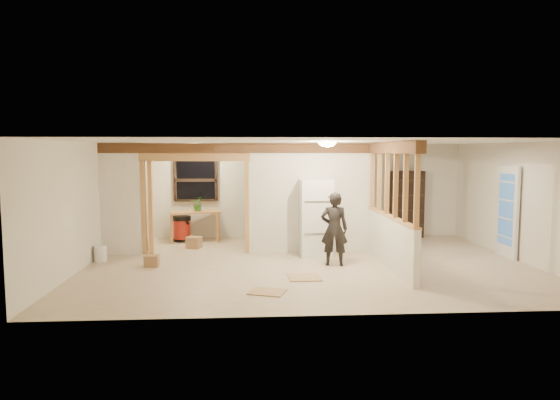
{
  "coord_description": "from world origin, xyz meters",
  "views": [
    {
      "loc": [
        -1.22,
        -10.04,
        2.32
      ],
      "look_at": [
        -0.55,
        0.4,
        1.29
      ],
      "focal_mm": 32.0,
      "sensor_mm": 36.0,
      "label": 1
    }
  ],
  "objects": [
    {
      "name": "floor",
      "position": [
        0.0,
        0.0,
        -0.01
      ],
      "size": [
        9.0,
        6.5,
        0.01
      ],
      "primitive_type": "cube",
      "color": "beige",
      "rests_on": "ground"
    },
    {
      "name": "ceiling",
      "position": [
        0.0,
        0.0,
        2.5
      ],
      "size": [
        9.0,
        6.5,
        0.01
      ],
      "primitive_type": "cube",
      "color": "white"
    },
    {
      "name": "floor_panel_near",
      "position": [
        -0.2,
        -1.14,
        0.01
      ],
      "size": [
        0.6,
        0.6,
        0.02
      ],
      "primitive_type": "cube",
      "rotation": [
        0.0,
        0.0,
        0.03
      ],
      "color": "tan",
      "rests_on": "floor"
    },
    {
      "name": "header_beam_back",
      "position": [
        -1.0,
        1.2,
        2.38
      ],
      "size": [
        7.0,
        0.18,
        0.22
      ],
      "primitive_type": "cube",
      "color": "brown",
      "rests_on": "ceiling"
    },
    {
      "name": "ceiling_dome_util",
      "position": [
        -2.5,
        2.3,
        2.48
      ],
      "size": [
        0.32,
        0.32,
        0.14
      ],
      "primitive_type": "ellipsoid",
      "color": "#FFEABF",
      "rests_on": "ceiling"
    },
    {
      "name": "box_front",
      "position": [
        -3.16,
        -0.04,
        0.11
      ],
      "size": [
        0.28,
        0.23,
        0.23
      ],
      "primitive_type": "cube",
      "rotation": [
        0.0,
        0.0,
        -0.01
      ],
      "color": "#A1754D",
      "rests_on": "floor"
    },
    {
      "name": "box_util_a",
      "position": [
        -2.52,
        1.83,
        0.14
      ],
      "size": [
        0.39,
        0.36,
        0.27
      ],
      "primitive_type": "cube",
      "rotation": [
        0.0,
        0.0,
        -0.32
      ],
      "color": "#A1754D",
      "rests_on": "floor"
    },
    {
      "name": "refrigerator",
      "position": [
        0.27,
        0.8,
        0.85
      ],
      "size": [
        0.7,
        0.68,
        1.69
      ],
      "primitive_type": "cube",
      "color": "silver",
      "rests_on": "floor"
    },
    {
      "name": "ceiling_dome_main",
      "position": [
        0.3,
        -0.5,
        2.48
      ],
      "size": [
        0.36,
        0.36,
        0.16
      ],
      "primitive_type": "ellipsoid",
      "color": "#FFEABF",
      "rests_on": "ceiling"
    },
    {
      "name": "partition_center",
      "position": [
        0.2,
        1.2,
        1.25
      ],
      "size": [
        2.8,
        0.12,
        2.5
      ],
      "primitive_type": "cube",
      "color": "white",
      "rests_on": "floor"
    },
    {
      "name": "wall_left",
      "position": [
        -4.5,
        0.0,
        1.25
      ],
      "size": [
        0.01,
        6.5,
        2.5
      ],
      "primitive_type": "cube",
      "color": "silver",
      "rests_on": "floor"
    },
    {
      "name": "doorway_frame",
      "position": [
        -2.4,
        1.2,
        1.1
      ],
      "size": [
        2.46,
        0.14,
        2.2
      ],
      "primitive_type": "cube",
      "color": "tan",
      "rests_on": "floor"
    },
    {
      "name": "work_table",
      "position": [
        -2.58,
        2.78,
        0.39
      ],
      "size": [
        1.35,
        0.87,
        0.78
      ],
      "primitive_type": "cube",
      "rotation": [
        0.0,
        0.0,
        0.21
      ],
      "color": "tan",
      "rests_on": "floor"
    },
    {
      "name": "shop_vac",
      "position": [
        -2.93,
        2.82,
        0.33
      ],
      "size": [
        0.62,
        0.62,
        0.66
      ],
      "primitive_type": "cylinder",
      "rotation": [
        0.0,
        0.0,
        -0.26
      ],
      "color": "#A62016",
      "rests_on": "floor"
    },
    {
      "name": "header_beam_right",
      "position": [
        1.6,
        -0.4,
        2.38
      ],
      "size": [
        0.18,
        3.3,
        0.22
      ],
      "primitive_type": "cube",
      "color": "brown",
      "rests_on": "ceiling"
    },
    {
      "name": "hanging_bulb",
      "position": [
        -2.0,
        1.6,
        2.18
      ],
      "size": [
        0.07,
        0.07,
        0.07
      ],
      "primitive_type": "ellipsoid",
      "color": "#FFD88C",
      "rests_on": "ceiling"
    },
    {
      "name": "woman",
      "position": [
        0.51,
        -0.17,
        0.75
      ],
      "size": [
        0.6,
        0.45,
        1.5
      ],
      "primitive_type": "imported",
      "rotation": [
        0.0,
        0.0,
        2.97
      ],
      "color": "black",
      "rests_on": "floor"
    },
    {
      "name": "box_util_b",
      "position": [
        -3.74,
        1.59,
        0.14
      ],
      "size": [
        0.4,
        0.4,
        0.28
      ],
      "primitive_type": "cube",
      "rotation": [
        0.0,
        0.0,
        0.43
      ],
      "color": "#A1754D",
      "rests_on": "floor"
    },
    {
      "name": "partition_left_stub",
      "position": [
        -4.05,
        1.2,
        1.25
      ],
      "size": [
        0.9,
        0.12,
        2.5
      ],
      "primitive_type": "cube",
      "color": "white",
      "rests_on": "floor"
    },
    {
      "name": "window_back",
      "position": [
        -2.6,
        3.17,
        1.55
      ],
      "size": [
        1.12,
        0.1,
        1.1
      ],
      "primitive_type": "cube",
      "color": "black",
      "rests_on": "wall_back"
    },
    {
      "name": "potted_plant",
      "position": [
        -2.5,
        2.73,
        0.97
      ],
      "size": [
        0.4,
        0.37,
        0.38
      ],
      "primitive_type": "imported",
      "rotation": [
        0.0,
        0.0,
        -0.24
      ],
      "color": "#256026",
      "rests_on": "work_table"
    },
    {
      "name": "stud_partition",
      "position": [
        1.6,
        -0.4,
        1.66
      ],
      "size": [
        0.14,
        3.2,
        1.32
      ],
      "primitive_type": "cube",
      "color": "tan",
      "rests_on": "pony_wall"
    },
    {
      "name": "bookshelf",
      "position": [
        3.03,
        3.03,
        0.89
      ],
      "size": [
        0.89,
        0.3,
        1.79
      ],
      "primitive_type": "cube",
      "color": "black",
      "rests_on": "floor"
    },
    {
      "name": "wall_back",
      "position": [
        0.0,
        3.25,
        1.25
      ],
      "size": [
        9.0,
        0.01,
        2.5
      ],
      "primitive_type": "cube",
      "color": "silver",
      "rests_on": "floor"
    },
    {
      "name": "bucket",
      "position": [
        -4.34,
        0.52,
        0.17
      ],
      "size": [
        0.31,
        0.31,
        0.33
      ],
      "primitive_type": "cylinder",
      "rotation": [
        0.0,
        0.0,
        -0.2
      ],
      "color": "white",
      "rests_on": "floor"
    },
    {
      "name": "wall_front",
      "position": [
        0.0,
        -3.25,
        1.25
      ],
      "size": [
        9.0,
        0.01,
        2.5
      ],
      "primitive_type": "cube",
      "color": "silver",
      "rests_on": "floor"
    },
    {
      "name": "wall_right",
      "position": [
        4.5,
        0.0,
        1.25
      ],
      "size": [
        0.01,
        6.5,
        2.5
      ],
      "primitive_type": "cube",
      "color": "silver",
      "rests_on": "floor"
    },
    {
      "name": "pony_wall",
      "position": [
        1.6,
        -0.4,
        0.5
      ],
      "size": [
        0.12,
        3.2,
        1.0
      ],
      "primitive_type": "cube",
      "color": "white",
      "rests_on": "floor"
    },
    {
      "name": "french_door",
      "position": [
        4.42,
        0.4,
        1.0
      ],
      "size": [
        0.12,
        0.86,
        2.0
      ],
      "primitive_type": "cube",
      "color": "white",
      "rests_on": "floor"
    },
    {
      "name": "floor_panel_far",
      "position": [
        -0.91,
        -2.04,
        0.01
      ],
      "size": [
        0.69,
        0.62,
        0.02
      ],
      "primitive_type": "cube",
      "rotation": [
        0.0,
        0.0,
        -0.34
      ],
      "color": "tan",
      "rests_on": "floor"
    }
  ]
}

